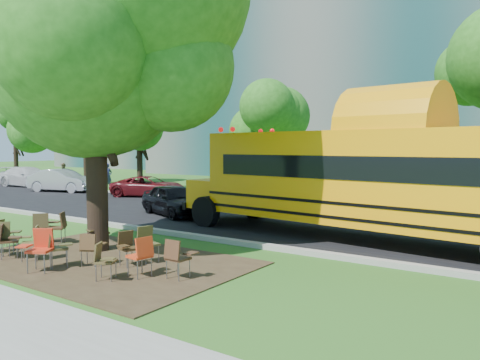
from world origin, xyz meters
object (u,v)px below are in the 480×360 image
Objects in this scene: chair_5 at (39,246)px; chair_14 at (3,230)px; bg_car_silver at (62,181)px; chair_3 at (33,240)px; bg_car_red at (149,187)px; chair_12 at (147,240)px; pedestrian_b at (63,174)px; chair_6 at (142,252)px; school_bus at (390,179)px; main_tree at (94,35)px; chair_2 at (4,235)px; chair_8 at (42,225)px; chair_1 at (7,238)px; chair_9 at (59,224)px; chair_7 at (103,258)px; chair_4 at (56,245)px; chair_15 at (127,245)px; bg_car_white at (29,177)px; chair_11 at (91,246)px; black_car at (174,200)px; pedestrian_a at (108,176)px; chair_13 at (177,255)px.

chair_5 is 3.41m from chair_14.
bg_car_silver is (-12.83, 10.76, 0.24)m from chair_14.
chair_5 reaches higher than chair_3.
chair_14 is at bearing -174.92° from bg_car_red.
chair_12 is 0.54× the size of pedestrian_b.
chair_5 is at bearing 122.59° from chair_6.
school_bus is 8.30× the size of pedestrian_b.
main_tree reaches higher than bg_car_red.
chair_3 is 1.18m from chair_5.
chair_8 is at bearing 69.83° from chair_2.
chair_14 is (-1.53, 0.73, -0.08)m from chair_1.
chair_6 reaches higher than chair_12.
chair_2 is 1.78m from chair_9.
school_bus reaches higher than chair_5.
main_tree is 10.00× the size of chair_9.
chair_6 is 0.80m from chair_7.
chair_5 is at bearing -61.42° from chair_4.
bg_car_red is (-8.46, 12.23, 0.05)m from chair_3.
chair_15 is 25.25m from bg_car_white.
bg_car_silver is at bearing -0.21° from pedestrian_b.
pedestrian_b is (-18.84, 14.80, 0.24)m from chair_2.
school_bus is 16.41× the size of chair_15.
main_tree is at bearing -79.15° from chair_12.
chair_3 is 1.09× the size of chair_11.
chair_4 is 25.56m from pedestrian_b.
black_car is 18.55m from bg_car_white.
bg_car_silver is at bearing 2.14° from chair_3.
chair_15 is (-1.01, 0.49, -0.05)m from chair_6.
chair_5 is 2.43m from chair_6.
chair_14 is (-3.29, 0.56, -0.08)m from chair_4.
chair_3 is at bearing -134.33° from pedestrian_a.
chair_13 is (5.73, -0.57, -0.02)m from chair_8.
chair_15 is at bearing -119.53° from school_bus.
chair_5 is (0.68, -2.14, -5.13)m from main_tree.
bg_car_white is at bearing -149.70° from chair_7.
bg_car_red is 11.60m from pedestrian_b.
chair_12 is 0.21× the size of bg_car_red.
school_bus is 14.53× the size of chair_2.
chair_13 is (4.71, 1.04, -0.01)m from chair_1.
main_tree reaches higher than chair_7.
chair_2 and chair_9 have the same top height.
chair_14 is 4.52m from chair_15.
pedestrian_a is (-21.06, 7.44, -1.02)m from school_bus.
chair_12 reaches higher than chair_13.
chair_6 is 0.99× the size of chair_8.
chair_5 is at bearing -72.31° from main_tree.
chair_12 is (4.10, 0.13, -0.02)m from chair_8.
chair_4 reaches higher than chair_3.
chair_14 is 0.16× the size of bg_car_white.
bg_car_red reaches higher than chair_11.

